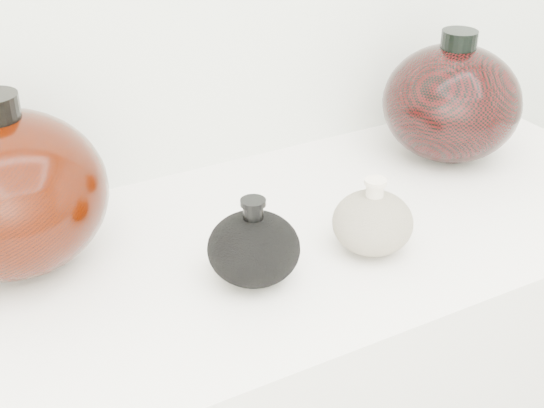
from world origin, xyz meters
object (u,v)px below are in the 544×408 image
black_gourd_vase (254,248)px  cream_gourd_vase (373,222)px  right_round_pot (451,102)px  left_round_pot (9,193)px

black_gourd_vase → cream_gourd_vase: 0.17m
black_gourd_vase → right_round_pot: 0.48m
right_round_pot → cream_gourd_vase: bearing=-147.4°
cream_gourd_vase → black_gourd_vase: bearing=175.1°
right_round_pot → black_gourd_vase: bearing=-159.9°
left_round_pot → cream_gourd_vase: bearing=-24.7°
right_round_pot → left_round_pot: bearing=178.8°
black_gourd_vase → cream_gourd_vase: bearing=-4.9°
black_gourd_vase → cream_gourd_vase: black_gourd_vase is taller
left_round_pot → right_round_pot: (0.70, -0.01, -0.01)m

